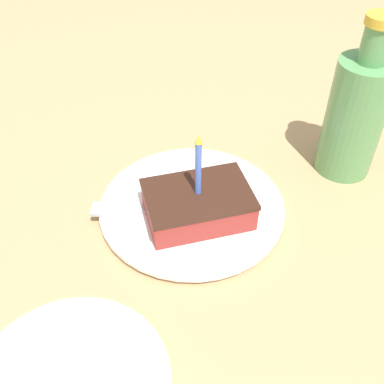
% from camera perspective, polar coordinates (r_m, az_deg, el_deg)
% --- Properties ---
extents(ground_plane, '(2.40, 2.40, 0.04)m').
position_cam_1_polar(ground_plane, '(0.66, 0.33, -2.10)').
color(ground_plane, tan).
rests_on(ground_plane, ground).
extents(plate, '(0.25, 0.25, 0.02)m').
position_cam_1_polar(plate, '(0.62, 0.00, -1.91)').
color(plate, white).
rests_on(plate, ground_plane).
extents(cake_slice, '(0.09, 0.14, 0.13)m').
position_cam_1_polar(cake_slice, '(0.59, 0.75, -1.51)').
color(cake_slice, '#99332D').
rests_on(cake_slice, plate).
extents(fork, '(0.07, 0.17, 0.00)m').
position_cam_1_polar(fork, '(0.61, -5.81, -2.27)').
color(fork, '#B2B2B7').
rests_on(fork, plate).
extents(bottle, '(0.08, 0.08, 0.24)m').
position_cam_1_polar(bottle, '(0.69, 20.07, 9.27)').
color(bottle, '#599959').
rests_on(bottle, ground_plane).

